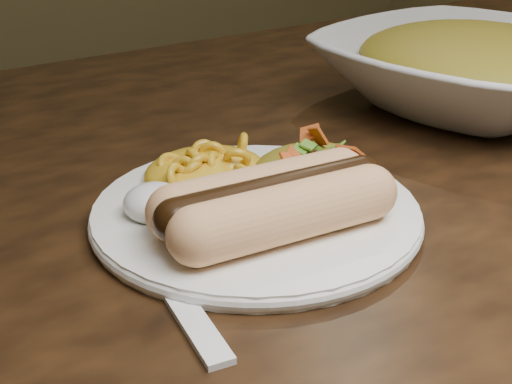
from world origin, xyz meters
TOP-DOWN VIEW (x-y plane):
  - table at (0.00, 0.00)m, footprint 1.60×0.90m
  - plate at (-0.09, -0.02)m, footprint 0.28×0.28m
  - hotdog at (-0.10, -0.06)m, footprint 0.13×0.08m
  - mac_and_cheese at (-0.09, 0.03)m, footprint 0.11×0.10m
  - sour_cream at (-0.15, 0.00)m, footprint 0.05×0.05m
  - taco_salad at (-0.03, -0.02)m, footprint 0.09×0.09m
  - fork at (-0.18, -0.09)m, footprint 0.04×0.15m
  - serving_bowl at (0.22, 0.06)m, footprint 0.32×0.32m
  - bowl_filling at (0.22, 0.06)m, footprint 0.26×0.26m

SIDE VIEW (x-z plane):
  - table at x=0.00m, z-range 0.28..1.03m
  - fork at x=-0.18m, z-range 0.75..0.75m
  - plate at x=-0.09m, z-range 0.75..0.76m
  - sour_cream at x=-0.15m, z-range 0.76..0.79m
  - taco_salad at x=-0.03m, z-range 0.76..0.80m
  - mac_and_cheese at x=-0.09m, z-range 0.76..0.80m
  - hotdog at x=-0.10m, z-range 0.76..0.80m
  - serving_bowl at x=0.22m, z-range 0.75..0.82m
  - bowl_filling at x=0.22m, z-range 0.77..0.83m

